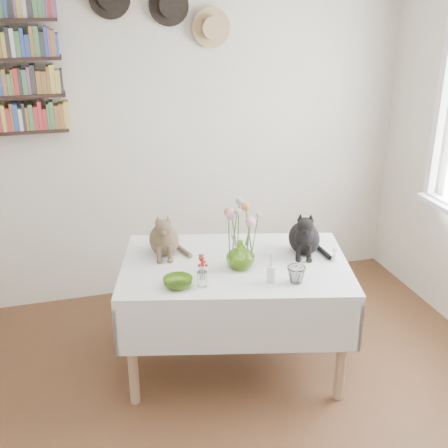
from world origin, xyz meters
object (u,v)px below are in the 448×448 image
object	(u,v)px
black_cat	(305,230)
tabby_cat	(164,232)
dining_table	(235,289)
flower_vase	(241,254)

from	to	relation	value
black_cat	tabby_cat	bearing A→B (deg)	-171.23
tabby_cat	black_cat	distance (m)	0.88
dining_table	flower_vase	distance (m)	0.28
tabby_cat	flower_vase	xyz separation A→B (m)	(0.40, -0.32, -0.06)
tabby_cat	black_cat	xyz separation A→B (m)	(0.86, -0.22, 0.00)
dining_table	tabby_cat	xyz separation A→B (m)	(-0.40, 0.24, 0.34)
tabby_cat	flower_vase	size ratio (longest dim) A/B	1.70
dining_table	flower_vase	size ratio (longest dim) A/B	8.71
flower_vase	dining_table	bearing A→B (deg)	96.33
flower_vase	black_cat	bearing A→B (deg)	12.30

